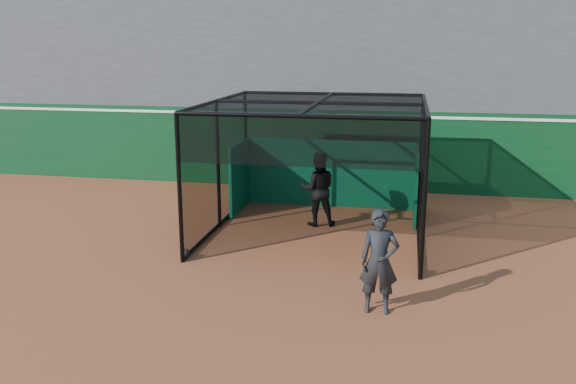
# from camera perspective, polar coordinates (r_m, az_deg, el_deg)

# --- Properties ---
(ground) EXTENTS (120.00, 120.00, 0.00)m
(ground) POSITION_cam_1_polar(r_m,az_deg,el_deg) (11.95, -5.26, -8.65)
(ground) COLOR brown
(ground) RESTS_ON ground
(outfield_wall) EXTENTS (50.00, 0.50, 2.50)m
(outfield_wall) POSITION_cam_1_polar(r_m,az_deg,el_deg) (19.61, 1.65, 4.23)
(outfield_wall) COLOR #0A3818
(outfield_wall) RESTS_ON ground
(grandstand) EXTENTS (50.00, 7.85, 8.95)m
(grandstand) POSITION_cam_1_polar(r_m,az_deg,el_deg) (23.07, 3.31, 13.61)
(grandstand) COLOR #4C4C4F
(grandstand) RESTS_ON ground
(batting_cage) EXTENTS (5.05, 5.39, 3.17)m
(batting_cage) POSITION_cam_1_polar(r_m,az_deg,el_deg) (14.70, 2.73, 2.15)
(batting_cage) COLOR black
(batting_cage) RESTS_ON ground
(batter) EXTENTS (1.06, 0.91, 1.89)m
(batter) POSITION_cam_1_polar(r_m,az_deg,el_deg) (15.44, 2.81, 0.28)
(batter) COLOR black
(batter) RESTS_ON ground
(on_deck_player) EXTENTS (0.69, 0.48, 1.83)m
(on_deck_player) POSITION_cam_1_polar(r_m,az_deg,el_deg) (10.57, 8.52, -6.48)
(on_deck_player) COLOR black
(on_deck_player) RESTS_ON ground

